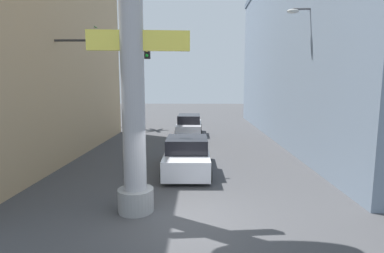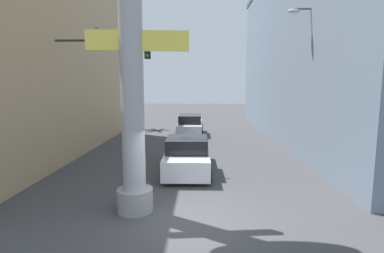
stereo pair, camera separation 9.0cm
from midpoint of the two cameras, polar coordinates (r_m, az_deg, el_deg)
name	(u,v)px [view 1 (the left image)]	position (r m, az deg, el deg)	size (l,w,h in m)	color
ground_plane	(194,148)	(18.38, 0.34, -4.02)	(87.36, 87.36, 0.00)	#424244
building_left	(0,42)	(18.54, -32.89, 13.39)	(7.64, 17.59, 11.92)	tan
building_right	(335,48)	(23.93, 25.56, 13.38)	(9.01, 26.92, 12.78)	slate
neon_sign_pole	(132,47)	(8.89, -11.65, 14.68)	(3.23, 1.08, 10.04)	#9E9EA3
street_lamp	(329,70)	(15.85, 24.42, 9.72)	(2.54, 0.28, 7.45)	#59595E
traffic_light_mast	(80,77)	(14.45, -20.64, 8.89)	(5.73, 0.32, 5.84)	#333333
car_lead	(187,155)	(13.31, -1.13, -5.54)	(2.08, 4.71, 1.56)	black
car_far	(189,125)	(22.85, -0.67, 0.20)	(1.92, 4.68, 1.56)	black
palm_tree_mid_right	(306,64)	(21.13, 20.82, 11.00)	(2.80, 2.65, 8.76)	brown
palm_tree_far_left	(115,67)	(27.99, -14.50, 11.00)	(2.57, 2.46, 8.54)	brown
palm_tree_near_right	(354,63)	(14.57, 28.31, 10.60)	(3.10, 3.01, 7.65)	brown
palm_tree_mid_left	(74,62)	(20.10, -21.61, 11.40)	(3.11, 3.16, 8.11)	brown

